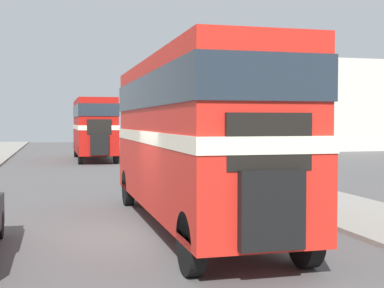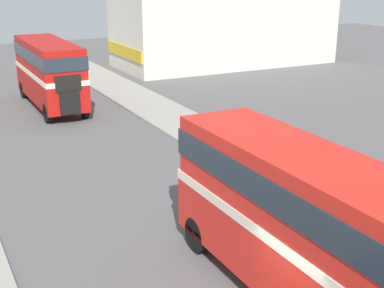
{
  "view_description": "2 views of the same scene",
  "coord_description": "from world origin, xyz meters",
  "px_view_note": "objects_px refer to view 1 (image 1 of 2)",
  "views": [
    {
      "loc": [
        -1.78,
        -12.56,
        2.73
      ],
      "look_at": [
        1.64,
        0.69,
        2.15
      ],
      "focal_mm": 50.0,
      "sensor_mm": 36.0,
      "label": 1
    },
    {
      "loc": [
        -6.65,
        -8.71,
        8.63
      ],
      "look_at": [
        1.64,
        7.23,
        2.74
      ],
      "focal_mm": 50.0,
      "sensor_mm": 36.0,
      "label": 2
    }
  ],
  "objects_px": {
    "double_decker_bus": "(192,128)",
    "bicycle_on_pavement": "(246,167)",
    "pedestrian_walking": "(273,167)",
    "bus_distant": "(94,124)"
  },
  "relations": [
    {
      "from": "double_decker_bus",
      "to": "bus_distant",
      "type": "distance_m",
      "value": 25.17
    },
    {
      "from": "double_decker_bus",
      "to": "pedestrian_walking",
      "type": "bearing_deg",
      "value": 50.77
    },
    {
      "from": "pedestrian_walking",
      "to": "bicycle_on_pavement",
      "type": "relative_size",
      "value": 0.88
    },
    {
      "from": "double_decker_bus",
      "to": "pedestrian_walking",
      "type": "height_order",
      "value": "double_decker_bus"
    },
    {
      "from": "pedestrian_walking",
      "to": "bus_distant",
      "type": "bearing_deg",
      "value": 105.56
    },
    {
      "from": "pedestrian_walking",
      "to": "bicycle_on_pavement",
      "type": "xyz_separation_m",
      "value": [
        0.98,
        5.6,
        -0.51
      ]
    },
    {
      "from": "pedestrian_walking",
      "to": "bicycle_on_pavement",
      "type": "distance_m",
      "value": 5.71
    },
    {
      "from": "bicycle_on_pavement",
      "to": "pedestrian_walking",
      "type": "bearing_deg",
      "value": -99.92
    },
    {
      "from": "double_decker_bus",
      "to": "bicycle_on_pavement",
      "type": "bearing_deg",
      "value": 63.43
    },
    {
      "from": "double_decker_bus",
      "to": "pedestrian_walking",
      "type": "relative_size",
      "value": 6.79
    }
  ]
}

